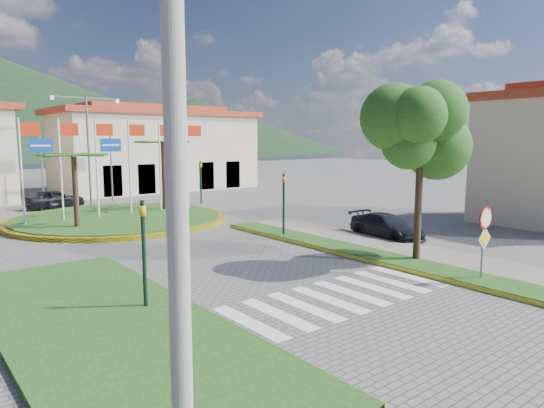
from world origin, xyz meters
TOP-DOWN VIEW (x-y plane):
  - ground at (0.00, 0.00)m, footprint 160.00×160.00m
  - sidewalk_right at (6.00, 2.00)m, footprint 4.00×28.00m
  - verge_right at (4.80, 2.00)m, footprint 1.60×28.00m
  - median_left at (-6.50, 6.00)m, footprint 5.00×14.00m
  - crosswalk at (0.00, 4.00)m, footprint 8.00×3.00m
  - roundabout_island at (0.00, 22.00)m, footprint 12.70×12.70m
  - stop_sign at (4.90, 1.96)m, footprint 0.80×0.11m
  - deciduous_tree at (5.50, 5.00)m, footprint 3.60×3.60m
  - utility_pole at (-7.50, 0.00)m, footprint 0.32×0.32m
  - traffic_light_left at (-5.20, 6.50)m, footprint 0.15×0.18m
  - traffic_light_right at (4.50, 12.00)m, footprint 0.15×0.18m
  - traffic_light_far at (8.00, 26.00)m, footprint 0.18×0.15m
  - direction_sign_west at (-2.00, 30.97)m, footprint 1.60×0.14m
  - direction_sign_east at (3.00, 30.97)m, footprint 1.60×0.14m
  - street_lamp_centre at (1.00, 30.00)m, footprint 4.80×0.16m
  - building_right at (10.00, 38.00)m, footprint 19.08×9.54m
  - hill_far_east at (70.00, 135.00)m, footprint 120.00×120.00m
  - car_dark_a at (-1.52, 30.00)m, footprint 4.08×1.97m
  - car_dark_b at (10.65, 36.58)m, footprint 4.09×1.95m
  - car_side_right at (8.47, 8.80)m, footprint 2.02×4.24m

SIDE VIEW (x-z plane):
  - ground at x=0.00m, z-range 0.00..0.00m
  - crosswalk at x=0.00m, z-range 0.00..0.01m
  - sidewalk_right at x=6.00m, z-range 0.00..0.15m
  - verge_right at x=4.80m, z-range 0.00..0.18m
  - median_left at x=-6.50m, z-range 0.00..0.18m
  - roundabout_island at x=0.00m, z-range -2.83..3.17m
  - car_side_right at x=8.47m, z-range 0.00..1.19m
  - car_dark_b at x=10.65m, z-range 0.00..1.29m
  - car_dark_a at x=-1.52m, z-range 0.00..1.35m
  - stop_sign at x=4.90m, z-range 0.47..3.12m
  - traffic_light_left at x=-5.20m, z-range 0.34..3.54m
  - traffic_light_right at x=4.50m, z-range 0.34..3.54m
  - traffic_light_far at x=8.00m, z-range 0.34..3.54m
  - direction_sign_west at x=-2.00m, z-range 0.93..6.13m
  - direction_sign_east at x=3.00m, z-range 0.93..6.13m
  - building_right at x=10.00m, z-range -0.12..7.93m
  - street_lamp_centre at x=1.00m, z-range 0.50..8.50m
  - utility_pole at x=-7.50m, z-range 0.00..9.00m
  - deciduous_tree at x=5.50m, z-range 1.78..8.58m
  - hill_far_east at x=70.00m, z-range 0.00..18.00m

